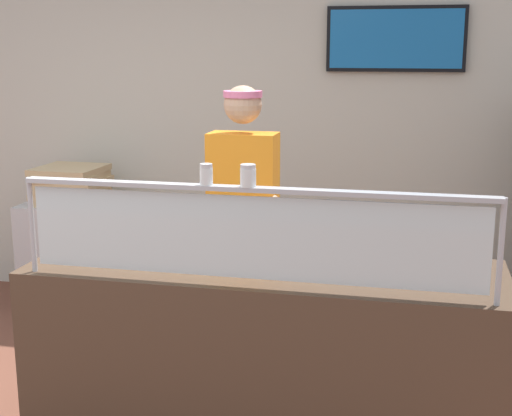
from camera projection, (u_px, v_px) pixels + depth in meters
ground_plane at (287, 391)px, 4.21m from camera, size 12.00×12.00×0.00m
shop_rear_unit at (326, 131)px, 5.34m from camera, size 6.64×0.13×2.70m
serving_counter at (264, 360)px, 3.51m from camera, size 2.24×0.73×0.95m
sneeze_guard at (249, 224)px, 3.05m from camera, size 2.06×0.06×0.44m
pizza_tray at (204, 254)px, 3.56m from camera, size 0.46×0.46×0.04m
pizza_server at (211, 251)px, 3.53m from camera, size 0.10×0.29×0.01m
parmesan_shaker at (206, 176)px, 3.05m from camera, size 0.06×0.06×0.09m
pepper_flake_shaker at (248, 177)px, 3.01m from camera, size 0.07×0.07×0.09m
worker_figure at (244, 220)px, 4.08m from camera, size 0.41×0.50×1.76m
prep_shelf at (76, 256)px, 5.48m from camera, size 0.70×0.55×0.83m
pizza_box_stack at (71, 185)px, 5.36m from camera, size 0.49×0.49×0.27m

